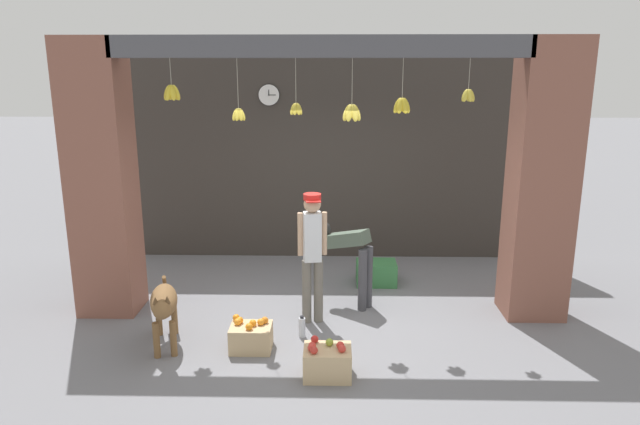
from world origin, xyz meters
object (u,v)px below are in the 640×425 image
object	(u,v)px
wall_clock	(269,95)
shopkeeper	(312,249)
water_bottle	(302,327)
worker_stooping	(351,253)
fruit_crate_apples	(327,361)
produce_box_green	(376,273)
fruit_crate_oranges	(251,336)
dog	(164,304)

from	to	relation	value
wall_clock	shopkeeper	bearing A→B (deg)	-73.18
water_bottle	wall_clock	xyz separation A→B (m)	(-0.64, 2.86, 2.45)
worker_stooping	fruit_crate_apples	distance (m)	1.88
water_bottle	produce_box_green	bearing A→B (deg)	60.27
worker_stooping	water_bottle	xyz separation A→B (m)	(-0.57, -0.93, -0.57)
fruit_crate_apples	wall_clock	world-z (taller)	wall_clock
worker_stooping	fruit_crate_apples	bearing A→B (deg)	-155.36
shopkeeper	wall_clock	xyz separation A→B (m)	(-0.74, 2.45, 1.65)
worker_stooping	water_bottle	size ratio (longest dim) A/B	4.12
shopkeeper	produce_box_green	size ratio (longest dim) A/B	2.83
produce_box_green	shopkeeper	bearing A→B (deg)	-123.91
shopkeeper	fruit_crate_oranges	size ratio (longest dim) A/B	3.55
fruit_crate_apples	wall_clock	distance (m)	4.52
fruit_crate_apples	wall_clock	xyz separation A→B (m)	(-0.93, 3.71, 2.41)
fruit_crate_oranges	shopkeeper	bearing A→B (deg)	48.37
shopkeeper	worker_stooping	bearing A→B (deg)	-140.18
dog	fruit_crate_oranges	world-z (taller)	dog
shopkeeper	worker_stooping	size ratio (longest dim) A/B	1.51
wall_clock	fruit_crate_oranges	bearing A→B (deg)	-88.17
fruit_crate_oranges	wall_clock	size ratio (longest dim) A/B	1.34
fruit_crate_oranges	fruit_crate_apples	size ratio (longest dim) A/B	0.94
fruit_crate_oranges	wall_clock	distance (m)	3.99
shopkeeper	water_bottle	bearing A→B (deg)	67.14
produce_box_green	wall_clock	world-z (taller)	wall_clock
worker_stooping	fruit_crate_oranges	xyz separation A→B (m)	(-1.11, -1.24, -0.54)
fruit_crate_apples	produce_box_green	distance (m)	2.62
shopkeeper	produce_box_green	bearing A→B (deg)	-132.27
water_bottle	worker_stooping	bearing A→B (deg)	58.43
worker_stooping	produce_box_green	world-z (taller)	worker_stooping
fruit_crate_apples	produce_box_green	size ratio (longest dim) A/B	0.84
worker_stooping	produce_box_green	xyz separation A→B (m)	(0.39, 0.75, -0.53)
shopkeeper	wall_clock	bearing A→B (deg)	-81.54
shopkeeper	worker_stooping	xyz separation A→B (m)	(0.47, 0.52, -0.22)
shopkeeper	wall_clock	distance (m)	3.05
fruit_crate_apples	dog	bearing A→B (deg)	161.85
produce_box_green	fruit_crate_oranges	bearing A→B (deg)	-126.89
dog	wall_clock	xyz separation A→B (m)	(0.83, 3.14, 2.07)
worker_stooping	fruit_crate_oranges	size ratio (longest dim) A/B	2.35
fruit_crate_oranges	water_bottle	world-z (taller)	fruit_crate_oranges
worker_stooping	fruit_crate_apples	world-z (taller)	worker_stooping
dog	produce_box_green	bearing A→B (deg)	114.71
dog	fruit_crate_apples	world-z (taller)	dog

